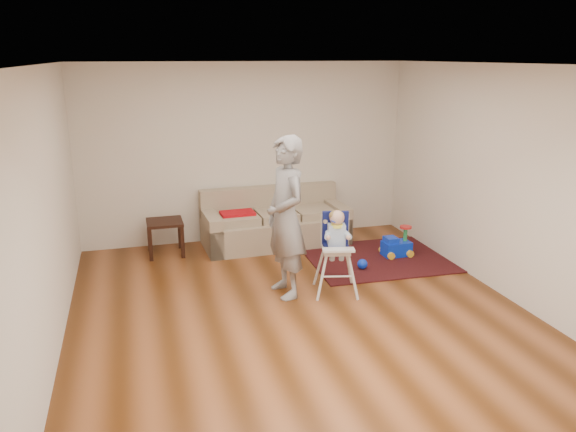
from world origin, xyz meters
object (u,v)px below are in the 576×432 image
object	(u,v)px
ride_on_toy	(397,241)
side_table	(165,238)
high_chair	(336,253)
sofa	(275,218)
toy_ball	(362,264)
adult	(286,218)

from	to	relation	value
ride_on_toy	side_table	bearing A→B (deg)	161.17
side_table	high_chair	distance (m)	2.72
side_table	ride_on_toy	distance (m)	3.33
sofa	side_table	world-z (taller)	sofa
side_table	toy_ball	xyz separation A→B (m)	(2.49, -1.36, -0.17)
ride_on_toy	high_chair	distance (m)	1.62
side_table	sofa	bearing A→B (deg)	-0.03
ride_on_toy	toy_ball	xyz separation A→B (m)	(-0.68, -0.36, -0.15)
ride_on_toy	toy_ball	size ratio (longest dim) A/B	3.13
sofa	side_table	size ratio (longest dim) A/B	4.37
side_table	ride_on_toy	bearing A→B (deg)	-17.51
sofa	high_chair	xyz separation A→B (m)	(0.25, -1.95, 0.08)
sofa	high_chair	world-z (taller)	high_chair
toy_ball	adult	distance (m)	1.55
toy_ball	high_chair	world-z (taller)	high_chair
side_table	adult	xyz separation A→B (m)	(1.30, -1.83, 0.71)
high_chair	adult	xyz separation A→B (m)	(-0.59, 0.12, 0.46)
sofa	high_chair	distance (m)	1.96
sofa	adult	distance (m)	1.93
sofa	ride_on_toy	size ratio (longest dim) A/B	5.10
ride_on_toy	high_chair	bearing A→B (deg)	-144.98
sofa	adult	size ratio (longest dim) A/B	1.14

